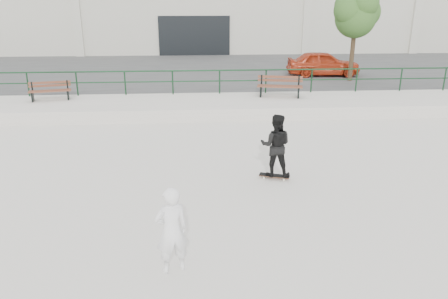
{
  "coord_description": "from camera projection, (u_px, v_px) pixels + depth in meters",
  "views": [
    {
      "loc": [
        -0.09,
        -7.74,
        4.46
      ],
      "look_at": [
        0.58,
        2.0,
        1.03
      ],
      "focal_mm": 35.0,
      "sensor_mm": 36.0,
      "label": 1
    }
  ],
  "objects": [
    {
      "name": "ground",
      "position": [
        202.0,
        231.0,
        8.77
      ],
      "size": [
        120.0,
        120.0,
        0.0
      ],
      "primitive_type": "plane",
      "color": "beige",
      "rests_on": "ground"
    },
    {
      "name": "ledge",
      "position": [
        197.0,
        107.0,
        17.63
      ],
      "size": [
        30.0,
        3.0,
        0.5
      ],
      "primitive_type": "cube",
      "color": "beige",
      "rests_on": "ground"
    },
    {
      "name": "parking_strip",
      "position": [
        195.0,
        72.0,
        25.63
      ],
      "size": [
        60.0,
        14.0,
        0.5
      ],
      "primitive_type": "cube",
      "color": "#3D3D3D",
      "rests_on": "ground"
    },
    {
      "name": "railing",
      "position": [
        196.0,
        77.0,
        18.53
      ],
      "size": [
        28.0,
        0.06,
        1.03
      ],
      "color": "#14381E",
      "rests_on": "ledge"
    },
    {
      "name": "bench_left",
      "position": [
        50.0,
        91.0,
        17.55
      ],
      "size": [
        1.68,
        0.79,
        0.74
      ],
      "rotation": [
        0.0,
        0.0,
        0.21
      ],
      "color": "brown",
      "rests_on": "ledge"
    },
    {
      "name": "bench_right",
      "position": [
        280.0,
        86.0,
        18.15
      ],
      "size": [
        1.93,
        0.91,
        0.86
      ],
      "rotation": [
        0.0,
        0.0,
        -0.21
      ],
      "color": "brown",
      "rests_on": "ledge"
    },
    {
      "name": "tree",
      "position": [
        357.0,
        13.0,
        20.68
      ],
      "size": [
        2.43,
        2.16,
        4.32
      ],
      "color": "#4A3A25",
      "rests_on": "parking_strip"
    },
    {
      "name": "red_car",
      "position": [
        323.0,
        63.0,
        22.93
      ],
      "size": [
        3.84,
        1.72,
        1.28
      ],
      "primitive_type": "imported",
      "rotation": [
        0.0,
        0.0,
        1.51
      ],
      "color": "#B83316",
      "rests_on": "parking_strip"
    },
    {
      "name": "skateboard",
      "position": [
        274.0,
        176.0,
        11.3
      ],
      "size": [
        0.8,
        0.44,
        0.09
      ],
      "rotation": [
        0.0,
        0.0,
        -0.33
      ],
      "color": "black",
      "rests_on": "ground"
    },
    {
      "name": "standing_skater",
      "position": [
        276.0,
        145.0,
        11.02
      ],
      "size": [
        0.91,
        0.78,
        1.62
      ],
      "primitive_type": "imported",
      "rotation": [
        0.0,
        0.0,
        2.91
      ],
      "color": "black",
      "rests_on": "skateboard"
    },
    {
      "name": "seated_skater",
      "position": [
        172.0,
        231.0,
        7.26
      ],
      "size": [
        0.66,
        0.54,
        1.56
      ],
      "primitive_type": "imported",
      "rotation": [
        0.0,
        0.0,
        3.48
      ],
      "color": "white",
      "rests_on": "ground"
    }
  ]
}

